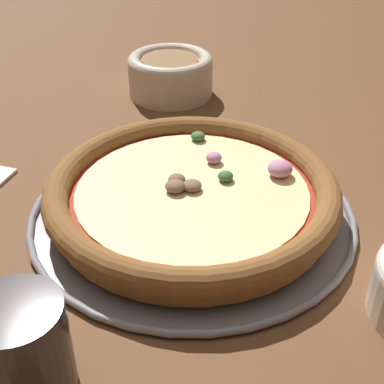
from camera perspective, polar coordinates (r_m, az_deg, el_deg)
The scene contains 5 objects.
ground_plane at distance 0.57m, azimuth 0.00°, elevation -2.50°, with size 3.00×3.00×0.00m, color brown.
pizza_tray at distance 0.57m, azimuth 0.00°, elevation -2.17°, with size 0.34×0.34×0.01m.
pizza at distance 0.55m, azimuth 0.03°, elevation -0.12°, with size 0.30×0.30×0.04m.
bowl_far at distance 0.83m, azimuth -2.32°, elevation 12.55°, with size 0.13×0.13×0.06m.
drinking_cup at distance 0.40m, azimuth -17.23°, elevation -16.01°, with size 0.07×0.07×0.08m.
Camera 1 is at (0.22, -0.40, 0.34)m, focal length 50.00 mm.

